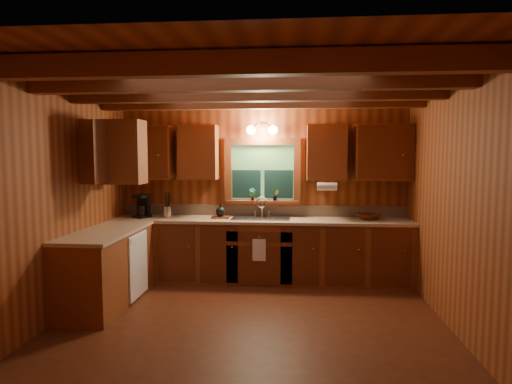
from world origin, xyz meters
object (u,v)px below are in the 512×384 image
object	(u,v)px
sink	(261,222)
cutting_board	(221,217)
coffee_maker	(142,206)
wicker_basket	(368,217)

from	to	relation	value
sink	cutting_board	bearing A→B (deg)	179.71
sink	cutting_board	size ratio (longest dim) A/B	3.20
sink	coffee_maker	size ratio (longest dim) A/B	2.46
sink	cutting_board	xyz separation A→B (m)	(-0.58, 0.00, 0.06)
sink	wicker_basket	size ratio (longest dim) A/B	2.48
sink	wicker_basket	bearing A→B (deg)	2.05
sink	coffee_maker	bearing A→B (deg)	-179.64
wicker_basket	cutting_board	bearing A→B (deg)	-178.60
coffee_maker	wicker_basket	world-z (taller)	coffee_maker
sink	coffee_maker	distance (m)	1.74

